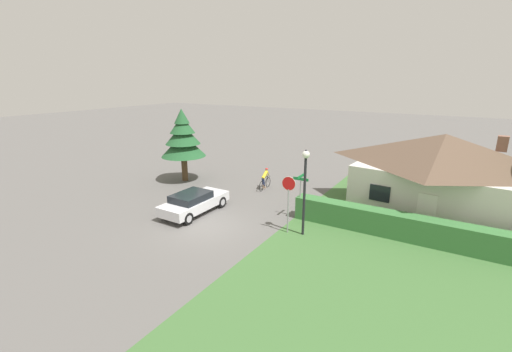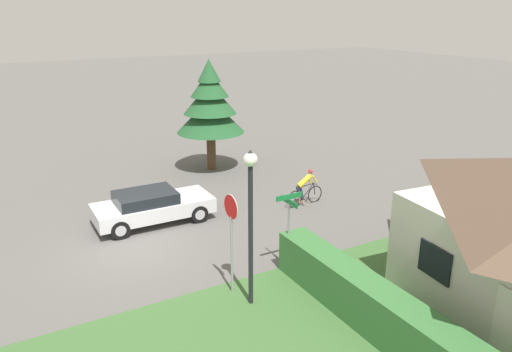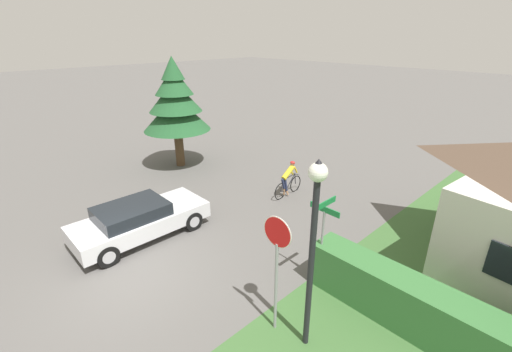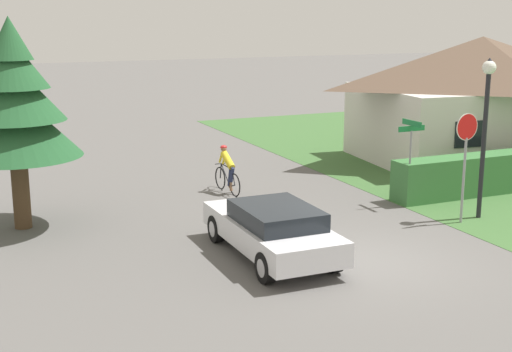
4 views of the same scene
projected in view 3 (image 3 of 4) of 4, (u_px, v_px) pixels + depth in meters
ground_plane at (133, 278)px, 9.75m from camera, size 140.00×140.00×0.00m
sedan_left_lane at (139, 219)px, 11.49m from camera, size 1.89×4.43×1.28m
cyclist at (288, 180)px, 14.51m from camera, size 0.44×1.80×1.50m
stop_sign at (277, 253)px, 7.32m from camera, size 0.73×0.07×2.99m
street_lamp at (314, 227)px, 6.58m from camera, size 0.37×0.37×4.41m
street_name_sign at (323, 227)px, 8.94m from camera, size 0.90×0.90×2.54m
conifer_tall_near at (175, 103)px, 16.90m from camera, size 3.33×3.33×5.50m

